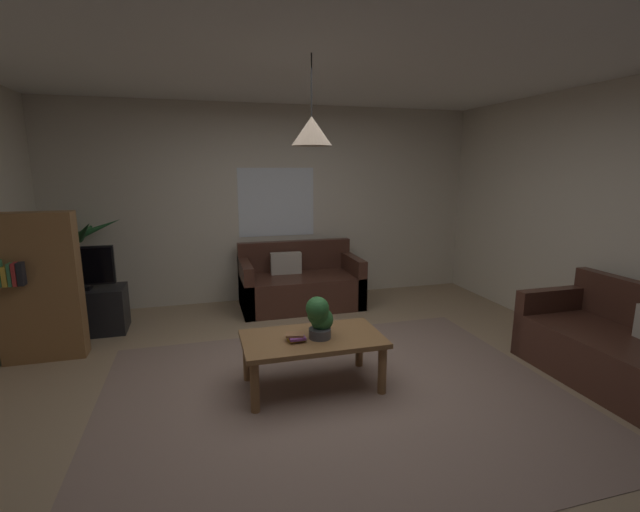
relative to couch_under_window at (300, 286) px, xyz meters
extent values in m
cube|color=#9E8466|center=(-0.24, -2.14, -0.29)|extent=(5.63, 5.21, 0.02)
cube|color=gray|center=(-0.24, -2.34, -0.27)|extent=(3.66, 2.87, 0.01)
cube|color=beige|center=(-0.24, 0.49, 1.02)|extent=(5.75, 0.06, 2.60)
cube|color=beige|center=(2.60, -2.14, 1.02)|extent=(0.06, 5.21, 2.60)
cube|color=white|center=(-0.24, -2.14, 2.33)|extent=(5.63, 5.21, 0.02)
cube|color=white|center=(-0.21, 0.46, 1.05)|extent=(1.02, 0.01, 0.91)
cube|color=#47281E|center=(0.00, -0.04, -0.07)|extent=(1.53, 0.80, 0.42)
cube|color=#47281E|center=(0.00, 0.30, 0.34)|extent=(1.53, 0.12, 0.40)
cube|color=#47281E|center=(-0.70, -0.04, 0.04)|extent=(0.12, 0.80, 0.64)
cube|color=#47281E|center=(0.71, -0.04, 0.04)|extent=(0.12, 0.80, 0.64)
cube|color=#B7AD9E|center=(-0.16, 0.12, 0.28)|extent=(0.40, 0.13, 0.28)
cube|color=#47281E|center=(2.07, -2.73, -0.07)|extent=(0.80, 1.47, 0.42)
cube|color=#47281E|center=(2.07, -2.06, 0.04)|extent=(0.80, 0.12, 0.64)
cube|color=olive|center=(-0.39, -2.12, 0.14)|extent=(1.14, 0.64, 0.04)
cylinder|color=olive|center=(-0.90, -2.38, -0.08)|extent=(0.07, 0.07, 0.40)
cylinder|color=olive|center=(0.12, -2.38, -0.08)|extent=(0.07, 0.07, 0.40)
cylinder|color=olive|center=(-0.90, -1.86, -0.08)|extent=(0.07, 0.07, 0.40)
cylinder|color=olive|center=(0.12, -1.86, -0.08)|extent=(0.07, 0.07, 0.40)
cube|color=gold|center=(-0.53, -2.17, 0.18)|extent=(0.14, 0.12, 0.02)
cube|color=#72387F|center=(-0.53, -2.18, 0.20)|extent=(0.13, 0.12, 0.02)
cube|color=#99663F|center=(-0.54, -2.16, 0.22)|extent=(0.16, 0.13, 0.02)
cube|color=black|center=(-0.29, -2.08, 0.18)|extent=(0.14, 0.16, 0.02)
cylinder|color=#4C4C51|center=(-0.33, -2.16, 0.20)|extent=(0.18, 0.18, 0.08)
sphere|color=#2D6B33|center=(-0.31, -2.13, 0.31)|extent=(0.19, 0.19, 0.19)
sphere|color=#2D6B33|center=(-0.34, -2.15, 0.36)|extent=(0.18, 0.18, 0.18)
sphere|color=#2D6B33|center=(-0.36, -2.17, 0.42)|extent=(0.19, 0.19, 0.19)
cube|color=black|center=(-2.51, -0.29, -0.03)|extent=(0.90, 0.44, 0.50)
cube|color=black|center=(-2.51, -0.31, 0.48)|extent=(0.75, 0.05, 0.42)
cube|color=black|center=(-2.51, -0.33, 0.48)|extent=(0.71, 0.00, 0.38)
cube|color=black|center=(-2.51, -0.31, 0.24)|extent=(0.24, 0.16, 0.04)
cylinder|color=beige|center=(-2.64, 0.25, -0.13)|extent=(0.32, 0.32, 0.30)
cylinder|color=brown|center=(-2.64, 0.25, 0.37)|extent=(0.05, 0.05, 0.69)
cone|color=#235B2D|center=(-2.38, 0.25, 0.81)|extent=(0.55, 0.11, 0.29)
cone|color=#235B2D|center=(-2.52, 0.41, 0.78)|extent=(0.28, 0.41, 0.29)
cone|color=#235B2D|center=(-2.76, 0.42, 0.88)|extent=(0.32, 0.44, 0.45)
cone|color=#235B2D|center=(-2.81, 0.24, 0.85)|extent=(0.41, 0.11, 0.35)
cone|color=#235B2D|center=(-2.72, 0.09, 0.84)|extent=(0.24, 0.39, 0.37)
cone|color=#235B2D|center=(-2.49, 0.07, 0.81)|extent=(0.34, 0.46, 0.35)
cube|color=olive|center=(-2.69, -0.90, 0.42)|extent=(0.70, 0.22, 1.40)
cube|color=#387247|center=(-2.93, -1.02, 0.61)|extent=(0.03, 0.16, 0.24)
cube|color=gold|center=(-2.88, -1.02, 0.58)|extent=(0.04, 0.16, 0.18)
cube|color=#387247|center=(-2.85, -1.02, 0.59)|extent=(0.03, 0.16, 0.20)
cube|color=#B22D2D|center=(-2.81, -1.02, 0.60)|extent=(0.03, 0.16, 0.21)
cube|color=black|center=(-2.76, -1.02, 0.60)|extent=(0.05, 0.16, 0.21)
cylinder|color=black|center=(-0.39, -2.12, 2.11)|extent=(0.01, 0.01, 0.43)
cone|color=tan|center=(-0.39, -2.12, 1.78)|extent=(0.31, 0.31, 0.21)
camera|label=1|loc=(-1.23, -5.36, 1.52)|focal=24.47mm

